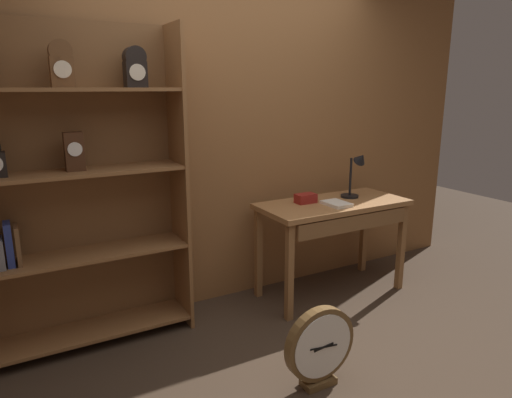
% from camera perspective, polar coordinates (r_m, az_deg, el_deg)
% --- Properties ---
extents(ground_plane, '(10.00, 10.00, 0.00)m').
position_cam_1_polar(ground_plane, '(2.93, 9.58, -21.38)').
color(ground_plane, '#3D2D21').
extents(back_wood_panel, '(4.80, 0.05, 2.60)m').
position_cam_1_polar(back_wood_panel, '(3.57, -3.34, 7.70)').
color(back_wood_panel, brown).
rests_on(back_wood_panel, ground).
extents(bookshelf, '(1.38, 0.34, 2.08)m').
position_cam_1_polar(bookshelf, '(3.09, -22.28, 1.03)').
color(bookshelf, brown).
rests_on(bookshelf, ground).
extents(workbench, '(1.22, 0.56, 0.78)m').
position_cam_1_polar(workbench, '(3.72, 9.80, -1.99)').
color(workbench, '#9E6B3D').
rests_on(workbench, ground).
extents(desk_lamp, '(0.19, 0.19, 0.39)m').
position_cam_1_polar(desk_lamp, '(3.85, 12.44, 3.29)').
color(desk_lamp, black).
rests_on(desk_lamp, workbench).
extents(toolbox_small, '(0.16, 0.10, 0.07)m').
position_cam_1_polar(toolbox_small, '(3.64, 6.22, 0.08)').
color(toolbox_small, maroon).
rests_on(toolbox_small, workbench).
extents(open_repair_manual, '(0.16, 0.22, 0.02)m').
position_cam_1_polar(open_repair_manual, '(3.60, 10.03, -0.58)').
color(open_repair_manual, silver).
rests_on(open_repair_manual, workbench).
extents(round_clock_large, '(0.45, 0.11, 0.49)m').
position_cam_1_polar(round_clock_large, '(2.74, 7.98, -17.80)').
color(round_clock_large, brown).
rests_on(round_clock_large, ground).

